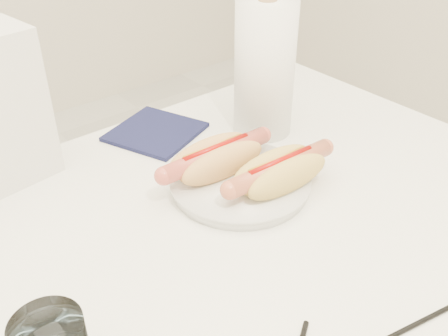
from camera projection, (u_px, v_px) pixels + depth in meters
table at (205, 280)px, 0.74m from camera, size 1.20×0.80×0.75m
plate at (240, 183)px, 0.83m from camera, size 0.24×0.24×0.02m
hotdog_left at (216, 159)px, 0.83m from camera, size 0.20×0.08×0.06m
hotdog_right at (280, 172)px, 0.79m from camera, size 0.20×0.08×0.05m
chopstick_far at (407, 329)px, 0.59m from camera, size 0.19×0.05×0.01m
navy_napkin at (156, 132)px, 0.98m from camera, size 0.20×0.20×0.01m
paper_towel_roll at (264, 70)px, 0.93m from camera, size 0.14×0.14×0.25m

